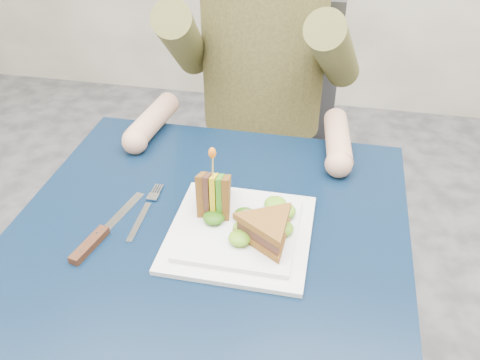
% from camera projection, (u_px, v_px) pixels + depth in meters
% --- Properties ---
extents(table, '(0.75, 0.75, 0.73)m').
position_uv_depth(table, '(209.00, 261.00, 1.00)').
color(table, black).
rests_on(table, ground).
extents(chair, '(0.42, 0.40, 0.93)m').
position_uv_depth(chair, '(266.00, 129.00, 1.64)').
color(chair, '#47474C').
rests_on(chair, ground).
extents(diner, '(0.54, 0.59, 0.74)m').
position_uv_depth(diner, '(263.00, 26.00, 1.33)').
color(diner, '#504A24').
rests_on(diner, chair).
extents(plate, '(0.26, 0.26, 0.02)m').
position_uv_depth(plate, '(240.00, 231.00, 0.94)').
color(plate, white).
rests_on(plate, table).
extents(sandwich_flat, '(0.18, 0.18, 0.05)m').
position_uv_depth(sandwich_flat, '(268.00, 230.00, 0.89)').
color(sandwich_flat, brown).
rests_on(sandwich_flat, plate).
extents(sandwich_upright, '(0.09, 0.14, 0.14)m').
position_uv_depth(sandwich_upright, '(214.00, 194.00, 0.96)').
color(sandwich_upright, brown).
rests_on(sandwich_upright, plate).
extents(fork, '(0.02, 0.18, 0.01)m').
position_uv_depth(fork, '(144.00, 213.00, 1.00)').
color(fork, silver).
rests_on(fork, table).
extents(knife, '(0.06, 0.22, 0.02)m').
position_uv_depth(knife, '(96.00, 238.00, 0.93)').
color(knife, silver).
rests_on(knife, table).
extents(toothpick, '(0.01, 0.01, 0.06)m').
position_uv_depth(toothpick, '(213.00, 166.00, 0.92)').
color(toothpick, tan).
rests_on(toothpick, sandwich_upright).
extents(toothpick_frill, '(0.01, 0.01, 0.02)m').
position_uv_depth(toothpick_frill, '(212.00, 153.00, 0.91)').
color(toothpick_frill, orange).
rests_on(toothpick_frill, sandwich_upright).
extents(lettuce_spill, '(0.15, 0.13, 0.02)m').
position_uv_depth(lettuce_spill, '(244.00, 220.00, 0.94)').
color(lettuce_spill, '#337A14').
rests_on(lettuce_spill, plate).
extents(onion_ring, '(0.04, 0.04, 0.02)m').
position_uv_depth(onion_ring, '(248.00, 220.00, 0.93)').
color(onion_ring, '#9E4C7A').
rests_on(onion_ring, plate).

